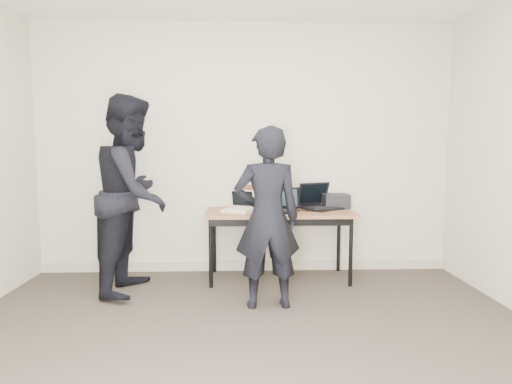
{
  "coord_description": "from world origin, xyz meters",
  "views": [
    {
      "loc": [
        -0.04,
        -2.44,
        1.38
      ],
      "look_at": [
        0.1,
        1.6,
        0.95
      ],
      "focal_mm": 30.0,
      "sensor_mm": 36.0,
      "label": 1
    }
  ],
  "objects_px": {
    "laptop_beige": "(239,207)",
    "person_typist": "(267,218)",
    "laptop_right": "(319,203)",
    "equipment_box": "(336,201)",
    "leather_satchel": "(261,196)",
    "desk": "(279,217)",
    "person_observer": "(133,194)",
    "laptop_center": "(282,206)"
  },
  "relations": [
    {
      "from": "laptop_beige",
      "to": "person_typist",
      "type": "xyz_separation_m",
      "value": [
        0.25,
        -0.74,
        0.01
      ]
    },
    {
      "from": "laptop_right",
      "to": "equipment_box",
      "type": "xyz_separation_m",
      "value": [
        0.19,
        0.03,
        0.01
      ]
    },
    {
      "from": "laptop_beige",
      "to": "equipment_box",
      "type": "distance_m",
      "value": 1.07
    },
    {
      "from": "leather_satchel",
      "to": "laptop_right",
      "type": "bearing_deg",
      "value": 3.11
    },
    {
      "from": "desk",
      "to": "person_observer",
      "type": "relative_size",
      "value": 0.81
    },
    {
      "from": "laptop_center",
      "to": "person_observer",
      "type": "xyz_separation_m",
      "value": [
        -1.45,
        -0.25,
        0.15
      ]
    },
    {
      "from": "laptop_right",
      "to": "laptop_beige",
      "type": "bearing_deg",
      "value": 169.15
    },
    {
      "from": "laptop_beige",
      "to": "person_observer",
      "type": "xyz_separation_m",
      "value": [
        -1.0,
        -0.25,
        0.17
      ]
    },
    {
      "from": "equipment_box",
      "to": "person_observer",
      "type": "bearing_deg",
      "value": -166.98
    },
    {
      "from": "laptop_beige",
      "to": "laptop_right",
      "type": "height_order",
      "value": "laptop_right"
    },
    {
      "from": "leather_satchel",
      "to": "equipment_box",
      "type": "distance_m",
      "value": 0.81
    },
    {
      "from": "laptop_center",
      "to": "leather_satchel",
      "type": "height_order",
      "value": "leather_satchel"
    },
    {
      "from": "laptop_beige",
      "to": "leather_satchel",
      "type": "relative_size",
      "value": 0.92
    },
    {
      "from": "leather_satchel",
      "to": "person_typist",
      "type": "distance_m",
      "value": 1.0
    },
    {
      "from": "person_observer",
      "to": "leather_satchel",
      "type": "bearing_deg",
      "value": -62.26
    },
    {
      "from": "desk",
      "to": "person_observer",
      "type": "height_order",
      "value": "person_observer"
    },
    {
      "from": "desk",
      "to": "equipment_box",
      "type": "relative_size",
      "value": 5.66
    },
    {
      "from": "laptop_center",
      "to": "equipment_box",
      "type": "relative_size",
      "value": 1.49
    },
    {
      "from": "desk",
      "to": "laptop_right",
      "type": "height_order",
      "value": "laptop_right"
    },
    {
      "from": "person_typist",
      "to": "laptop_right",
      "type": "bearing_deg",
      "value": -128.19
    },
    {
      "from": "laptop_center",
      "to": "person_typist",
      "type": "height_order",
      "value": "person_typist"
    },
    {
      "from": "equipment_box",
      "to": "person_typist",
      "type": "xyz_separation_m",
      "value": [
        -0.8,
        -0.96,
        -0.02
      ]
    },
    {
      "from": "desk",
      "to": "laptop_beige",
      "type": "height_order",
      "value": "laptop_beige"
    },
    {
      "from": "person_typist",
      "to": "person_observer",
      "type": "distance_m",
      "value": 1.35
    },
    {
      "from": "laptop_beige",
      "to": "person_observer",
      "type": "relative_size",
      "value": 0.19
    },
    {
      "from": "laptop_right",
      "to": "person_typist",
      "type": "height_order",
      "value": "person_typist"
    },
    {
      "from": "laptop_right",
      "to": "person_observer",
      "type": "height_order",
      "value": "person_observer"
    },
    {
      "from": "person_observer",
      "to": "laptop_beige",
      "type": "bearing_deg",
      "value": -70.62
    },
    {
      "from": "leather_satchel",
      "to": "laptop_center",
      "type": "bearing_deg",
      "value": -42.12
    },
    {
      "from": "laptop_beige",
      "to": "leather_satchel",
      "type": "height_order",
      "value": "leather_satchel"
    },
    {
      "from": "equipment_box",
      "to": "person_observer",
      "type": "xyz_separation_m",
      "value": [
        -2.05,
        -0.47,
        0.13
      ]
    },
    {
      "from": "laptop_beige",
      "to": "desk",
      "type": "bearing_deg",
      "value": 29.08
    },
    {
      "from": "laptop_center",
      "to": "laptop_beige",
      "type": "bearing_deg",
      "value": -163.08
    },
    {
      "from": "desk",
      "to": "person_typist",
      "type": "height_order",
      "value": "person_typist"
    },
    {
      "from": "equipment_box",
      "to": "person_observer",
      "type": "distance_m",
      "value": 2.11
    },
    {
      "from": "laptop_right",
      "to": "person_typist",
      "type": "xyz_separation_m",
      "value": [
        -0.61,
        -0.93,
        -0.01
      ]
    },
    {
      "from": "desk",
      "to": "laptop_right",
      "type": "xyz_separation_m",
      "value": [
        0.44,
        0.16,
        0.12
      ]
    },
    {
      "from": "laptop_center",
      "to": "leather_satchel",
      "type": "relative_size",
      "value": 1.03
    },
    {
      "from": "laptop_beige",
      "to": "equipment_box",
      "type": "xyz_separation_m",
      "value": [
        1.05,
        0.22,
        0.03
      ]
    },
    {
      "from": "laptop_center",
      "to": "person_typist",
      "type": "relative_size",
      "value": 0.26
    },
    {
      "from": "equipment_box",
      "to": "person_typist",
      "type": "height_order",
      "value": "person_typist"
    },
    {
      "from": "leather_satchel",
      "to": "equipment_box",
      "type": "relative_size",
      "value": 1.45
    }
  ]
}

